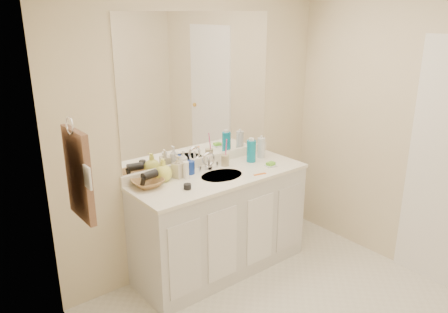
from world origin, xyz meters
name	(u,v)px	position (x,y,z in m)	size (l,w,h in m)	color
wall_back	(200,130)	(0.00, 1.30, 1.20)	(2.60, 0.02, 2.40)	beige
wall_left	(134,236)	(-1.30, 0.00, 1.20)	(0.02, 2.60, 2.40)	beige
wall_right	(426,137)	(1.30, 0.00, 1.20)	(0.02, 2.60, 2.40)	beige
vanity_cabinet	(220,224)	(0.00, 1.02, 0.42)	(1.50, 0.55, 0.85)	silver
countertop	(220,176)	(0.00, 1.02, 0.86)	(1.52, 0.57, 0.03)	white
backsplash	(202,162)	(0.00, 1.29, 0.92)	(1.52, 0.03, 0.08)	white
sink_basin	(222,177)	(0.00, 1.00, 0.87)	(0.37, 0.37, 0.02)	beige
faucet	(209,163)	(0.00, 1.18, 0.94)	(0.02, 0.02, 0.11)	silver
mirror	(200,88)	(0.00, 1.29, 1.56)	(1.48, 0.01, 1.20)	white
blue_mug	(190,167)	(-0.18, 1.20, 0.93)	(0.08, 0.08, 0.11)	#16359D
tan_cup	(225,160)	(0.17, 1.17, 0.93)	(0.07, 0.07, 0.10)	tan
toothbrush	(226,149)	(0.18, 1.17, 1.03)	(0.01, 0.01, 0.18)	#F8419B
mouthwash_bottle	(251,151)	(0.42, 1.11, 0.98)	(0.08, 0.08, 0.20)	#0D83A4
clear_pump_bottle	(261,148)	(0.57, 1.14, 0.97)	(0.07, 0.07, 0.19)	silver
soap_dish	(271,166)	(0.47, 0.91, 0.89)	(0.09, 0.07, 0.01)	silver
green_soap	(271,164)	(0.47, 0.91, 0.90)	(0.07, 0.05, 0.03)	#6ECF32
orange_comb	(260,174)	(0.26, 0.82, 0.88)	(0.11, 0.02, 0.00)	orange
dark_jar	(187,187)	(-0.38, 0.94, 0.90)	(0.06, 0.06, 0.04)	black
extra_white_bottle	(186,170)	(-0.27, 1.12, 0.95)	(0.04, 0.04, 0.14)	white
soap_bottle_white	(183,163)	(-0.23, 1.22, 0.98)	(0.08, 0.08, 0.21)	white
soap_bottle_cream	(178,167)	(-0.30, 1.19, 0.97)	(0.08, 0.08, 0.18)	beige
soap_bottle_yellow	(163,170)	(-0.43, 1.20, 0.97)	(0.14, 0.14, 0.18)	#EFF25E
wicker_basket	(148,183)	(-0.59, 1.17, 0.91)	(0.24, 0.24, 0.06)	olive
hair_dryer	(150,175)	(-0.57, 1.17, 0.97)	(0.06, 0.06, 0.13)	black
towel_ring	(69,126)	(-1.27, 0.77, 1.55)	(0.11, 0.11, 0.01)	silver
hand_towel	(79,175)	(-1.25, 0.77, 1.25)	(0.04, 0.32, 0.55)	brown
switch_plate	(88,177)	(-1.27, 0.57, 1.30)	(0.01, 0.09, 0.13)	white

